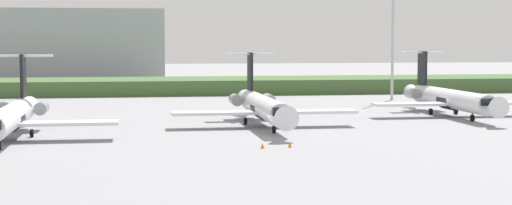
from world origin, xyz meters
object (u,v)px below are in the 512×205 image
object	(u,v)px
regional_jet_third	(449,98)
safety_cone_mid_marker	(290,145)
regional_jet_nearest	(11,116)
safety_cone_front_marker	(263,146)
regional_jet_second	(263,106)
antenna_mast	(393,37)

from	to	relation	value
regional_jet_third	safety_cone_mid_marker	distance (m)	41.04
regional_jet_nearest	safety_cone_front_marker	xyz separation A→B (m)	(25.51, -11.10, -2.26)
regional_jet_nearest	regional_jet_second	xyz separation A→B (m)	(28.89, 9.32, 0.00)
regional_jet_third	safety_cone_front_marker	world-z (taller)	regional_jet_third
antenna_mast	safety_cone_mid_marker	xyz separation A→B (m)	(-30.54, -59.25, -11.06)
regional_jet_nearest	antenna_mast	xyz separation A→B (m)	(58.87, 48.49, 8.80)
regional_jet_second	regional_jet_third	world-z (taller)	same
safety_cone_front_marker	safety_cone_mid_marker	xyz separation A→B (m)	(2.82, 0.35, 0.00)
antenna_mast	safety_cone_front_marker	world-z (taller)	antenna_mast
regional_jet_second	antenna_mast	xyz separation A→B (m)	(29.98, 39.17, 8.80)
safety_cone_front_marker	regional_jet_nearest	bearing A→B (deg)	156.49
regional_jet_third	safety_cone_front_marker	size ratio (longest dim) A/B	56.36
regional_jet_nearest	antenna_mast	world-z (taller)	antenna_mast
regional_jet_nearest	regional_jet_second	size ratio (longest dim) A/B	1.00
regional_jet_third	antenna_mast	distance (m)	31.34
regional_jet_nearest	regional_jet_second	bearing A→B (deg)	17.89
antenna_mast	safety_cone_mid_marker	world-z (taller)	antenna_mast
safety_cone_mid_marker	regional_jet_second	bearing A→B (deg)	88.41
safety_cone_front_marker	regional_jet_second	bearing A→B (deg)	80.61
safety_cone_front_marker	safety_cone_mid_marker	size ratio (longest dim) A/B	1.00
regional_jet_nearest	regional_jet_second	distance (m)	30.36
regional_jet_second	safety_cone_front_marker	xyz separation A→B (m)	(-3.38, -20.42, -2.26)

